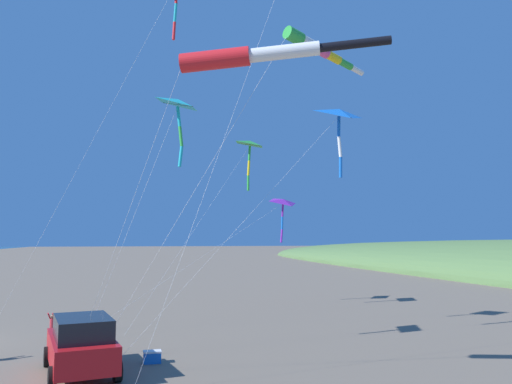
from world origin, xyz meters
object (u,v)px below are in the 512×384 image
object	(u,v)px
parked_car	(81,344)
kite_delta_small_distant	(283,203)
kite_delta_long_streamer_left	(339,115)
kite_windsock_striped_overhead	(316,49)
person_child_grey_jacket	(52,325)
kite_delta_blue_topmost	(250,145)
kite_windsock_checkered_midright	(252,56)
kite_delta_teal_far_right	(178,105)
cooler_box	(152,357)

from	to	relation	value
parked_car	kite_delta_small_distant	distance (m)	20.70
kite_delta_long_streamer_left	kite_windsock_striped_overhead	bearing A→B (deg)	-119.93
person_child_grey_jacket	kite_delta_blue_topmost	xyz separation A→B (m)	(10.56, 7.42, 9.70)
person_child_grey_jacket	kite_windsock_checkered_midright	world-z (taller)	kite_windsock_checkered_midright
kite_delta_long_streamer_left	kite_windsock_checkered_midright	bearing A→B (deg)	-130.20
kite_delta_small_distant	kite_delta_teal_far_right	bearing A→B (deg)	-123.89
kite_windsock_striped_overhead	kite_delta_small_distant	distance (m)	19.58
kite_delta_teal_far_right	kite_delta_small_distant	bearing A→B (deg)	56.11
kite_windsock_checkered_midright	kite_delta_small_distant	size ratio (longest dim) A/B	0.76
kite_delta_small_distant	parked_car	bearing A→B (deg)	-127.07
kite_delta_long_streamer_left	kite_delta_small_distant	xyz separation A→B (m)	(1.22, 12.28, -3.18)
cooler_box	kite_delta_blue_topmost	distance (m)	17.37
cooler_box	person_child_grey_jacket	distance (m)	6.37
cooler_box	kite_delta_small_distant	size ratio (longest dim) A/B	0.05
parked_car	kite_delta_blue_topmost	bearing A→B (deg)	56.23
cooler_box	kite_delta_teal_far_right	xyz separation A→B (m)	(0.97, 1.96, 9.61)
parked_car	kite_delta_long_streamer_left	world-z (taller)	kite_delta_long_streamer_left
kite_delta_blue_topmost	kite_delta_small_distant	size ratio (longest dim) A/B	0.80
kite_delta_long_streamer_left	kite_delta_teal_far_right	distance (m)	7.49
kite_delta_small_distant	kite_delta_teal_far_right	xyz separation A→B (m)	(-8.68, -12.92, 2.96)
kite_windsock_checkered_midright	kite_windsock_striped_overhead	world-z (taller)	kite_windsock_striped_overhead
cooler_box	person_child_grey_jacket	size ratio (longest dim) A/B	0.52
kite_windsock_checkered_midright	kite_delta_small_distant	xyz separation A→B (m)	(7.19, 19.34, -2.84)
cooler_box	kite_windsock_striped_overhead	distance (m)	11.89
parked_car	kite_delta_long_streamer_left	xyz separation A→B (m)	(10.73, 3.54, 9.10)
cooler_box	kite_windsock_striped_overhead	bearing A→B (deg)	-38.11
cooler_box	kite_windsock_striped_overhead	size ratio (longest dim) A/B	0.06
kite_windsock_checkered_midright	kite_delta_teal_far_right	distance (m)	6.60
kite_windsock_checkered_midright	kite_windsock_striped_overhead	xyz separation A→B (m)	(2.32, 0.72, 0.72)
kite_delta_long_streamer_left	kite_delta_teal_far_right	size ratio (longest dim) A/B	1.05
kite_delta_long_streamer_left	kite_delta_small_distant	bearing A→B (deg)	84.32
kite_windsock_checkered_midright	kite_delta_teal_far_right	bearing A→B (deg)	103.03
cooler_box	kite_delta_teal_far_right	world-z (taller)	kite_delta_teal_far_right
parked_car	person_child_grey_jacket	size ratio (longest dim) A/B	3.78
kite_windsock_striped_overhead	kite_delta_long_streamer_left	size ratio (longest dim) A/B	1.01
kite_delta_blue_topmost	kite_windsock_striped_overhead	world-z (taller)	kite_windsock_striped_overhead
kite_delta_long_streamer_left	kite_delta_teal_far_right	xyz separation A→B (m)	(-7.46, -0.64, -0.22)
parked_car	person_child_grey_jacket	xyz separation A→B (m)	(-1.61, 5.96, -0.30)
kite_windsock_checkered_midright	kite_delta_long_streamer_left	xyz separation A→B (m)	(5.97, 7.06, 0.34)
person_child_grey_jacket	parked_car	bearing A→B (deg)	-74.87
cooler_box	person_child_grey_jacket	bearing A→B (deg)	128.01
person_child_grey_jacket	kite_delta_teal_far_right	bearing A→B (deg)	-31.96
parked_car	kite_delta_long_streamer_left	size ratio (longest dim) A/B	0.43
parked_car	kite_windsock_striped_overhead	bearing A→B (deg)	-21.56
kite_windsock_checkered_midright	kite_delta_blue_topmost	world-z (taller)	kite_delta_blue_topmost
parked_car	cooler_box	world-z (taller)	parked_car
parked_car	kite_windsock_checkered_midright	bearing A→B (deg)	-36.44
kite_windsock_checkered_midright	kite_delta_blue_topmost	xyz separation A→B (m)	(4.18, 16.90, 0.65)
kite_delta_blue_topmost	kite_delta_small_distant	world-z (taller)	kite_delta_blue_topmost
kite_windsock_checkered_midright	kite_delta_blue_topmost	distance (m)	17.42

